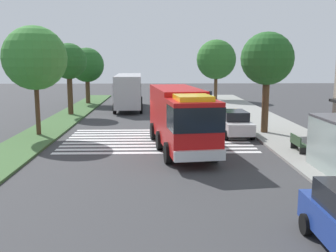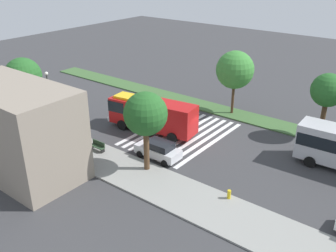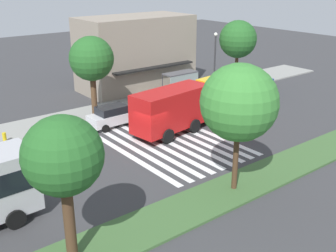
# 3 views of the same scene
# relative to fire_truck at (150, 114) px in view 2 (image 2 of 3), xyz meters

# --- Properties ---
(ground_plane) EXTENTS (120.00, 120.00, 0.00)m
(ground_plane) POSITION_rel_fire_truck_xyz_m (-4.41, -1.39, -1.99)
(ground_plane) COLOR #38383A
(sidewalk) EXTENTS (60.00, 4.53, 0.14)m
(sidewalk) POSITION_rel_fire_truck_xyz_m (-4.41, 7.44, -1.92)
(sidewalk) COLOR gray
(sidewalk) RESTS_ON ground_plane
(median_strip) EXTENTS (60.00, 3.00, 0.14)m
(median_strip) POSITION_rel_fire_truck_xyz_m (-4.41, -9.45, -1.92)
(median_strip) COLOR #3D6033
(median_strip) RESTS_ON ground_plane
(crosswalk) EXTENTS (7.65, 11.82, 0.01)m
(crosswalk) POSITION_rel_fire_truck_xyz_m (-3.00, -1.39, -1.99)
(crosswalk) COLOR silver
(crosswalk) RESTS_ON ground_plane
(fire_truck) EXTENTS (9.91, 3.67, 3.51)m
(fire_truck) POSITION_rel_fire_truck_xyz_m (0.00, 0.00, 0.00)
(fire_truck) COLOR #B71414
(fire_truck) RESTS_ON ground_plane
(parked_car_mid) EXTENTS (4.30, 2.04, 1.71)m
(parked_car_mid) POSITION_rel_fire_truck_xyz_m (-4.33, 3.98, -1.12)
(parked_car_mid) COLOR silver
(parked_car_mid) RESTS_ON ground_plane
(parked_car_east) EXTENTS (4.51, 2.14, 1.81)m
(parked_car_east) POSITION_rel_fire_truck_xyz_m (12.57, 3.98, -1.07)
(parked_car_east) COLOR navy
(parked_car_east) RESTS_ON ground_plane
(bus_stop_shelter) EXTENTS (3.50, 1.40, 2.46)m
(bus_stop_shelter) POSITION_rel_fire_truck_xyz_m (4.99, 6.44, -0.11)
(bus_stop_shelter) COLOR #4C4C51
(bus_stop_shelter) RESTS_ON sidewalk
(bench_near_shelter) EXTENTS (1.60, 0.50, 0.90)m
(bench_near_shelter) POSITION_rel_fire_truck_xyz_m (0.99, 6.47, -1.40)
(bench_near_shelter) COLOR #2D472D
(bench_near_shelter) RESTS_ON sidewalk
(street_lamp) EXTENTS (0.36, 0.36, 6.09)m
(street_lamp) POSITION_rel_fire_truck_xyz_m (8.68, 5.78, 1.75)
(street_lamp) COLOR #2D2D30
(street_lamp) RESTS_ON sidewalk
(storefront_building) EXTENTS (11.81, 6.71, 7.58)m
(storefront_building) POSITION_rel_fire_truck_xyz_m (3.75, 12.65, 1.79)
(storefront_building) COLOR gray
(storefront_building) RESTS_ON ground_plane
(sidewalk_tree_west) EXTENTS (3.62, 3.62, 6.93)m
(sidewalk_tree_west) POSITION_rel_fire_truck_xyz_m (-4.85, 6.18, 3.21)
(sidewalk_tree_west) COLOR #513823
(sidewalk_tree_west) RESTS_ON sidewalk
(sidewalk_tree_center) EXTENTS (3.93, 3.93, 7.02)m
(sidewalk_tree_center) POSITION_rel_fire_truck_xyz_m (12.35, 6.18, 3.17)
(sidewalk_tree_center) COLOR #513823
(sidewalk_tree_center) RESTS_ON sidewalk
(median_tree_west) EXTENTS (3.29, 3.29, 6.55)m
(median_tree_west) POSITION_rel_fire_truck_xyz_m (-14.54, -9.45, 2.98)
(median_tree_west) COLOR #47301E
(median_tree_west) RESTS_ON median_strip
(median_tree_center) EXTENTS (4.24, 4.24, 7.27)m
(median_tree_center) POSITION_rel_fire_truck_xyz_m (-4.44, -9.45, 3.28)
(median_tree_center) COLOR #47301E
(median_tree_center) RESTS_ON median_strip
(fire_hydrant) EXTENTS (0.28, 0.28, 0.70)m
(fire_hydrant) POSITION_rel_fire_truck_xyz_m (-12.59, 5.68, -1.50)
(fire_hydrant) COLOR gold
(fire_hydrant) RESTS_ON sidewalk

